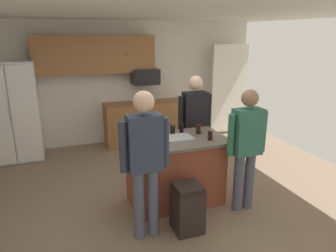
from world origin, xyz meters
The scene contains 21 objects.
floor centered at (0.00, 0.00, 0.00)m, with size 7.04×7.04×0.00m, color #7F6B56.
ceiling centered at (0.00, 0.00, 2.60)m, with size 7.04×7.04×0.00m, color white.
back_wall centered at (0.00, 2.80, 1.30)m, with size 6.40×0.10×2.60m, color silver.
french_door_window_panel centered at (2.60, 2.40, 1.10)m, with size 0.90×0.06×2.00m, color white.
cabinet_run_upper centered at (-0.40, 2.60, 1.93)m, with size 2.40×0.38×0.75m.
cabinet_run_lower centered at (0.60, 2.48, 0.45)m, with size 1.80×0.63×0.90m.
refrigerator centered at (-2.00, 2.38, 0.93)m, with size 0.91×0.76×1.86m.
microwave_over_range centered at (0.60, 2.50, 1.45)m, with size 0.56×0.40×0.32m, color black.
kitchen_island centered at (0.26, -0.16, 0.48)m, with size 1.41×0.83×0.95m.
person_host_foreground centered at (0.84, 0.48, 0.99)m, with size 0.57×0.22×1.71m.
person_guest_right centered at (-0.34, -0.79, 1.02)m, with size 0.57×0.23×1.76m.
person_elder_center centered at (1.07, -0.65, 0.96)m, with size 0.57×0.22×1.67m.
glass_dark_ale centered at (0.14, 0.08, 1.02)m, with size 0.07×0.07×0.15m.
mug_ceramic_white centered at (-0.03, -0.11, 1.00)m, with size 0.13×0.09×0.10m.
mug_blue_stoneware centered at (-0.08, 0.09, 1.00)m, with size 0.13×0.09×0.10m.
glass_stout_tall centered at (0.31, 0.06, 1.02)m, with size 0.07×0.07×0.14m.
tumbler_amber centered at (0.46, 0.10, 1.02)m, with size 0.06×0.06×0.14m.
glass_short_whisky centered at (0.66, -0.05, 1.02)m, with size 0.07×0.07×0.14m.
glass_pilsner centered at (0.69, -0.35, 1.01)m, with size 0.07×0.07×0.12m.
serving_tray centered at (0.25, -0.21, 0.97)m, with size 0.44×0.30×0.04m.
trash_bin centered at (0.15, -0.86, 0.30)m, with size 0.34×0.34×0.61m.
Camera 1 is at (-1.20, -3.90, 2.33)m, focal length 33.29 mm.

